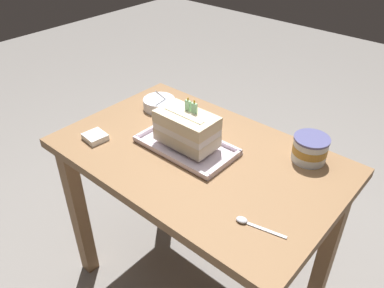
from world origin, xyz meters
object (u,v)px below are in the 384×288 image
foil_tray (186,147)px  bowl_stack (159,104)px  ice_cream_tub (310,149)px  serving_spoon_near_tray (247,222)px  birthday_cake (186,129)px  napkin_pile (95,137)px

foil_tray → bowl_stack: bowl_stack is taller
bowl_stack → ice_cream_tub: bearing=7.0°
serving_spoon_near_tray → birthday_cake: bearing=156.5°
napkin_pile → bowl_stack: bearing=88.3°
birthday_cake → serving_spoon_near_tray: size_ratio=1.45×
birthday_cake → serving_spoon_near_tray: bearing=-23.5°
birthday_cake → bowl_stack: 0.34m
foil_tray → birthday_cake: (0.00, 0.00, 0.08)m
bowl_stack → ice_cream_tub: size_ratio=1.12×
ice_cream_tub → napkin_pile: (-0.68, -0.42, -0.04)m
ice_cream_tub → napkin_pile: bearing=-148.3°
foil_tray → serving_spoon_near_tray: foil_tray is taller
foil_tray → bowl_stack: size_ratio=2.62×
birthday_cake → napkin_pile: (-0.31, -0.19, -0.07)m
birthday_cake → ice_cream_tub: (0.38, 0.24, -0.04)m
foil_tray → serving_spoon_near_tray: (0.39, -0.17, -0.00)m
birthday_cake → napkin_pile: bearing=-148.4°
foil_tray → birthday_cake: size_ratio=1.64×
ice_cream_tub → serving_spoon_near_tray: 0.41m
birthday_cake → ice_cream_tub: birthday_cake is taller
birthday_cake → foil_tray: bearing=-90.0°
ice_cream_tub → serving_spoon_near_tray: (0.01, -0.41, -0.04)m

